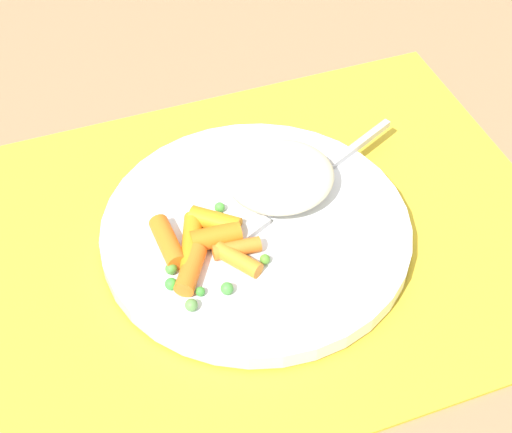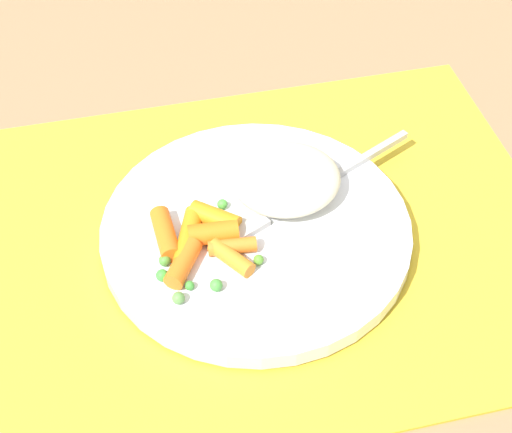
{
  "view_description": "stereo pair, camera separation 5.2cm",
  "coord_description": "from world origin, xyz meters",
  "px_view_note": "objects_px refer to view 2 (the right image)",
  "views": [
    {
      "loc": [
        0.15,
        0.4,
        0.49
      ],
      "look_at": [
        0.0,
        0.0,
        0.03
      ],
      "focal_mm": 54.96,
      "sensor_mm": 36.0,
      "label": 1
    },
    {
      "loc": [
        0.1,
        0.41,
        0.49
      ],
      "look_at": [
        0.0,
        0.0,
        0.03
      ],
      "focal_mm": 54.96,
      "sensor_mm": 36.0,
      "label": 2
    }
  ],
  "objects_px": {
    "carrot_portion": "(200,238)",
    "fork": "(299,197)",
    "plate": "(256,231)",
    "rice_mound": "(286,179)"
  },
  "relations": [
    {
      "from": "plate",
      "to": "fork",
      "type": "bearing_deg",
      "value": -154.27
    },
    {
      "from": "rice_mound",
      "to": "fork",
      "type": "bearing_deg",
      "value": 130.73
    },
    {
      "from": "plate",
      "to": "carrot_portion",
      "type": "bearing_deg",
      "value": 12.44
    },
    {
      "from": "carrot_portion",
      "to": "fork",
      "type": "xyz_separation_m",
      "value": [
        -0.09,
        -0.03,
        -0.0
      ]
    },
    {
      "from": "plate",
      "to": "fork",
      "type": "relative_size",
      "value": 1.3
    },
    {
      "from": "rice_mound",
      "to": "fork",
      "type": "relative_size",
      "value": 0.47
    },
    {
      "from": "rice_mound",
      "to": "plate",
      "type": "bearing_deg",
      "value": 43.25
    },
    {
      "from": "rice_mound",
      "to": "carrot_portion",
      "type": "height_order",
      "value": "rice_mound"
    },
    {
      "from": "plate",
      "to": "rice_mound",
      "type": "relative_size",
      "value": 2.77
    },
    {
      "from": "plate",
      "to": "rice_mound",
      "type": "bearing_deg",
      "value": -136.75
    }
  ]
}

